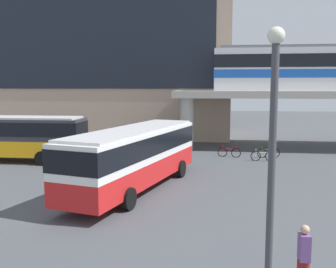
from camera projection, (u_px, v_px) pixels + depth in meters
name	position (u px, v px, depth m)	size (l,w,h in m)	color
ground_plane	(125.00, 164.00, 26.55)	(120.00, 120.00, 0.00)	#47494F
station_building	(99.00, 49.00, 42.90)	(29.18, 11.64, 19.06)	tan
bus_main	(135.00, 152.00, 19.69)	(5.26, 11.32, 3.22)	red
bus_secondary	(8.00, 134.00, 27.33)	(11.07, 2.89, 3.22)	orange
bicycle_red	(229.00, 152.00, 29.16)	(1.76, 0.42, 1.04)	black
bicycle_green	(269.00, 153.00, 28.91)	(1.74, 0.53, 1.04)	black
bicycle_silver	(263.00, 156.00, 27.61)	(1.79, 0.20, 1.04)	black
pedestrian_at_kerb	(304.00, 261.00, 9.89)	(0.32, 0.41, 1.82)	maroon
lamp_post	(272.00, 158.00, 8.08)	(0.36, 0.36, 6.55)	#3F3F44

